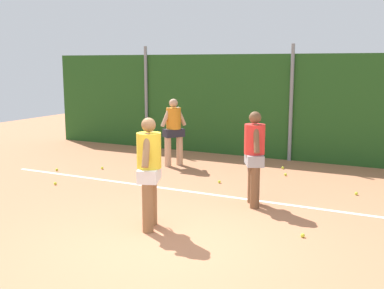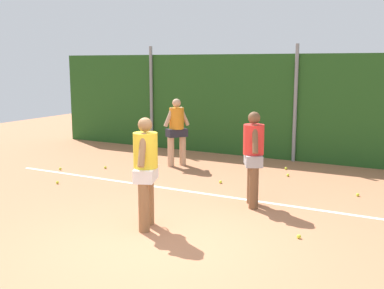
% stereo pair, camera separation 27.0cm
% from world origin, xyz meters
% --- Properties ---
extents(ground_plane, '(27.74, 27.74, 0.00)m').
position_xyz_m(ground_plane, '(0.00, 2.08, 0.00)').
color(ground_plane, '#B2704C').
extents(hedge_fence_backdrop, '(15.97, 0.25, 2.91)m').
position_xyz_m(hedge_fence_backdrop, '(0.00, 7.06, 1.46)').
color(hedge_fence_backdrop, '#23511E').
rests_on(hedge_fence_backdrop, ground_plane).
extents(fence_post_left, '(0.10, 0.10, 3.17)m').
position_xyz_m(fence_post_left, '(-4.61, 6.88, 1.59)').
color(fence_post_left, gray).
rests_on(fence_post_left, ground_plane).
extents(fence_post_center, '(0.10, 0.10, 3.17)m').
position_xyz_m(fence_post_center, '(0.00, 6.88, 1.59)').
color(fence_post_center, gray).
rests_on(fence_post_center, ground_plane).
extents(court_baseline_paint, '(11.67, 0.10, 0.01)m').
position_xyz_m(court_baseline_paint, '(0.00, 2.81, 0.00)').
color(court_baseline_paint, white).
rests_on(court_baseline_paint, ground_plane).
extents(player_foreground_near, '(0.48, 0.77, 1.82)m').
position_xyz_m(player_foreground_near, '(-0.63, 0.56, 1.02)').
color(player_foreground_near, '#8C603D').
rests_on(player_foreground_near, ground_plane).
extents(player_midcourt, '(0.52, 0.72, 1.79)m').
position_xyz_m(player_midcourt, '(0.46, 2.51, 1.00)').
color(player_midcourt, brown).
rests_on(player_midcourt, ground_plane).
extents(player_backcourt_far, '(0.54, 0.63, 1.76)m').
position_xyz_m(player_backcourt_far, '(-2.55, 4.89, 0.99)').
color(player_backcourt_far, tan).
rests_on(player_backcourt_far, ground_plane).
extents(tennis_ball_1, '(0.07, 0.07, 0.07)m').
position_xyz_m(tennis_ball_1, '(0.39, 5.09, 0.03)').
color(tennis_ball_1, '#CCDB33').
rests_on(tennis_ball_1, ground_plane).
extents(tennis_ball_2, '(0.07, 0.07, 0.07)m').
position_xyz_m(tennis_ball_2, '(-0.76, 3.74, 0.03)').
color(tennis_ball_2, '#CCDB33').
rests_on(tennis_ball_2, ground_plane).
extents(tennis_ball_4, '(0.07, 0.07, 0.07)m').
position_xyz_m(tennis_ball_4, '(-3.96, 1.99, 0.03)').
color(tennis_ball_4, '#CCDB33').
rests_on(tennis_ball_4, ground_plane).
extents(tennis_ball_5, '(0.07, 0.07, 0.07)m').
position_xyz_m(tennis_ball_5, '(-0.65, 5.99, 0.03)').
color(tennis_ball_5, '#CCDB33').
rests_on(tennis_ball_5, ground_plane).
extents(tennis_ball_7, '(0.07, 0.07, 0.07)m').
position_xyz_m(tennis_ball_7, '(1.71, 1.25, 0.03)').
color(tennis_ball_7, '#CCDB33').
rests_on(tennis_ball_7, ground_plane).
extents(tennis_ball_8, '(0.07, 0.07, 0.07)m').
position_xyz_m(tennis_ball_8, '(0.13, 5.77, 0.03)').
color(tennis_ball_8, '#CCDB33').
rests_on(tennis_ball_8, ground_plane).
extents(tennis_ball_9, '(0.07, 0.07, 0.07)m').
position_xyz_m(tennis_ball_9, '(-4.89, 3.05, 0.03)').
color(tennis_ball_9, '#CCDB33').
rests_on(tennis_ball_9, ground_plane).
extents(tennis_ball_10, '(0.07, 0.07, 0.07)m').
position_xyz_m(tennis_ball_10, '(2.14, 4.10, 0.03)').
color(tennis_ball_10, '#CCDB33').
rests_on(tennis_ball_10, ground_plane).
extents(tennis_ball_11, '(0.07, 0.07, 0.07)m').
position_xyz_m(tennis_ball_11, '(-3.98, 3.71, 0.03)').
color(tennis_ball_11, '#CCDB33').
rests_on(tennis_ball_11, ground_plane).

